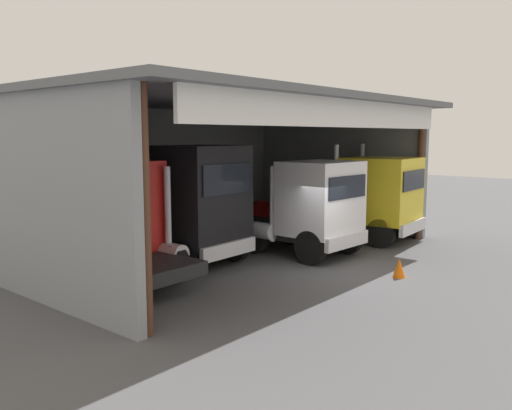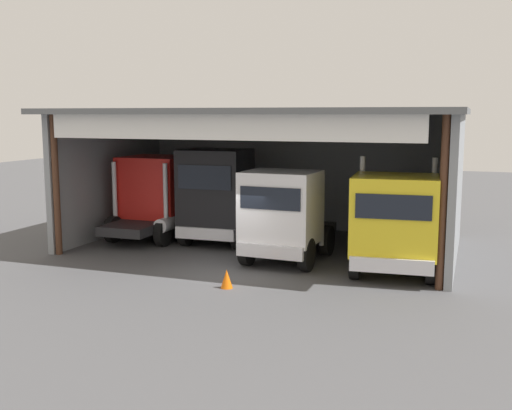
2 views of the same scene
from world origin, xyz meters
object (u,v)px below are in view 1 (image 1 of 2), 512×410
(truck_red_yard_outside, at_px, (108,218))
(oil_drum, at_px, (36,250))
(tool_cart, at_px, (258,212))
(traffic_cone, at_px, (399,268))
(truck_white_center_left_bay, at_px, (310,207))
(truck_yellow_left_bay, at_px, (374,197))
(truck_black_center_right_bay, at_px, (193,204))

(truck_red_yard_outside, xyz_separation_m, oil_drum, (-0.30, 3.55, -1.35))
(tool_cart, xyz_separation_m, traffic_cone, (-4.70, -9.21, -0.22))
(truck_white_center_left_bay, relative_size, tool_cart, 5.13)
(truck_red_yard_outside, relative_size, tool_cart, 4.49)
(truck_white_center_left_bay, relative_size, oil_drum, 5.61)
(truck_white_center_left_bay, bearing_deg, oil_drum, -39.06)
(tool_cart, bearing_deg, traffic_cone, -117.01)
(truck_red_yard_outside, distance_m, tool_cart, 10.95)
(truck_yellow_left_bay, bearing_deg, tool_cart, -96.99)
(truck_black_center_right_bay, distance_m, tool_cart, 8.32)
(truck_yellow_left_bay, xyz_separation_m, traffic_cone, (-4.43, -3.17, -1.44))
(truck_red_yard_outside, bearing_deg, truck_yellow_left_bay, -15.69)
(truck_white_center_left_bay, height_order, oil_drum, truck_white_center_left_bay)
(truck_red_yard_outside, height_order, tool_cart, truck_red_yard_outside)
(oil_drum, bearing_deg, truck_black_center_right_bay, -49.20)
(truck_red_yard_outside, relative_size, truck_yellow_left_bay, 0.88)
(truck_white_center_left_bay, relative_size, truck_yellow_left_bay, 1.00)
(truck_black_center_right_bay, distance_m, oil_drum, 5.21)
(oil_drum, height_order, traffic_cone, oil_drum)
(truck_yellow_left_bay, height_order, tool_cart, truck_yellow_left_bay)
(traffic_cone, bearing_deg, truck_red_yard_outside, 133.77)
(truck_red_yard_outside, bearing_deg, traffic_cone, -46.74)
(truck_yellow_left_bay, bearing_deg, truck_black_center_right_bay, -23.84)
(truck_yellow_left_bay, distance_m, traffic_cone, 5.64)
(truck_red_yard_outside, distance_m, truck_yellow_left_bay, 10.46)
(truck_yellow_left_bay, xyz_separation_m, tool_cart, (0.27, 6.04, -1.22))
(truck_black_center_right_bay, bearing_deg, tool_cart, -156.18)
(truck_yellow_left_bay, xyz_separation_m, oil_drum, (-10.39, 6.29, -1.26))
(tool_cart, height_order, traffic_cone, tool_cart)
(truck_red_yard_outside, xyz_separation_m, truck_black_center_right_bay, (2.96, -0.23, 0.13))
(truck_white_center_left_bay, xyz_separation_m, traffic_cone, (-0.67, -3.57, -1.37))
(truck_black_center_right_bay, relative_size, tool_cart, 5.11)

